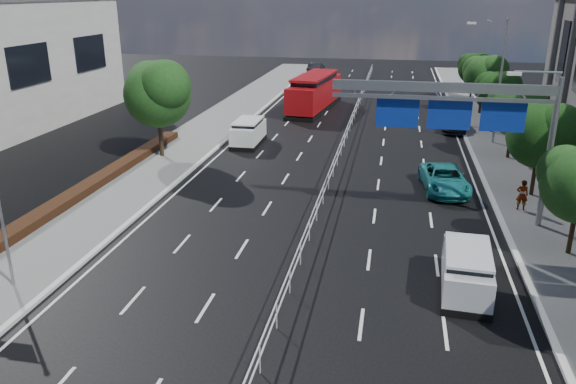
# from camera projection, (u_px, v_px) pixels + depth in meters

# --- Properties ---
(ground) EXTENTS (160.00, 160.00, 0.00)m
(ground) POSITION_uv_depth(u_px,v_px,m) (281.00, 316.00, 19.74)
(ground) COLOR black
(ground) RESTS_ON ground
(kerb_near) EXTENTS (0.25, 140.00, 0.15)m
(kerb_near) POSITION_uv_depth(u_px,v_px,m) (49.00, 290.00, 21.31)
(kerb_near) COLOR silver
(kerb_near) RESTS_ON ground
(kerb_far) EXTENTS (0.25, 140.00, 0.15)m
(kerb_far) POSITION_uv_depth(u_px,v_px,m) (554.00, 342.00, 18.12)
(kerb_far) COLOR silver
(kerb_far) RESTS_ON ground
(median_fence) EXTENTS (0.05, 85.00, 1.02)m
(median_fence) POSITION_uv_depth(u_px,v_px,m) (343.00, 142.00, 40.36)
(median_fence) COLOR silver
(median_fence) RESTS_ON ground
(hedge_near) EXTENTS (1.00, 36.00, 0.44)m
(hedge_near) POSITION_uv_depth(u_px,v_px,m) (28.00, 224.00, 26.59)
(hedge_near) COLOR black
(hedge_near) RESTS_ON sidewalk_near
(overhead_gantry) EXTENTS (10.24, 0.38, 7.45)m
(overhead_gantry) POSITION_uv_depth(u_px,v_px,m) (467.00, 109.00, 25.94)
(overhead_gantry) COLOR gray
(overhead_gantry) RESTS_ON ground
(streetlight_far) EXTENTS (2.78, 2.40, 9.00)m
(streetlight_far) POSITION_uv_depth(u_px,v_px,m) (497.00, 73.00, 40.15)
(streetlight_far) COLOR gray
(streetlight_far) RESTS_ON ground
(near_tree_back) EXTENTS (4.84, 4.51, 6.69)m
(near_tree_back) POSITION_uv_depth(u_px,v_px,m) (158.00, 90.00, 36.90)
(near_tree_back) COLOR black
(near_tree_back) RESTS_ON ground
(far_tree_d) EXTENTS (3.85, 3.59, 5.34)m
(far_tree_d) POSITION_uv_depth(u_px,v_px,m) (542.00, 132.00, 29.88)
(far_tree_d) COLOR black
(far_tree_d) RESTS_ON ground
(far_tree_e) EXTENTS (3.63, 3.38, 5.13)m
(far_tree_e) POSITION_uv_depth(u_px,v_px,m) (515.00, 107.00, 36.86)
(far_tree_e) COLOR black
(far_tree_e) RESTS_ON ground
(far_tree_f) EXTENTS (3.52, 3.28, 5.02)m
(far_tree_f) POSITION_uv_depth(u_px,v_px,m) (497.00, 90.00, 43.81)
(far_tree_f) COLOR black
(far_tree_f) RESTS_ON ground
(far_tree_g) EXTENTS (3.96, 3.69, 5.45)m
(far_tree_g) POSITION_uv_depth(u_px,v_px,m) (484.00, 73.00, 50.65)
(far_tree_g) COLOR black
(far_tree_g) RESTS_ON ground
(far_tree_h) EXTENTS (3.41, 3.18, 4.91)m
(far_tree_h) POSITION_uv_depth(u_px,v_px,m) (474.00, 67.00, 57.70)
(far_tree_h) COLOR black
(far_tree_h) RESTS_ON ground
(white_minivan) EXTENTS (1.89, 4.30, 1.86)m
(white_minivan) POSITION_uv_depth(u_px,v_px,m) (248.00, 132.00, 41.51)
(white_minivan) COLOR black
(white_minivan) RESTS_ON ground
(red_bus) EXTENTS (3.95, 11.49, 3.36)m
(red_bus) POSITION_uv_depth(u_px,v_px,m) (315.00, 92.00, 53.35)
(red_bus) COLOR black
(red_bus) RESTS_ON ground
(near_car_silver) EXTENTS (1.86, 4.09, 1.36)m
(near_car_silver) POSITION_uv_depth(u_px,v_px,m) (296.00, 103.00, 53.83)
(near_car_silver) COLOR #B8B9C0
(near_car_silver) RESTS_ON ground
(near_car_dark) EXTENTS (1.86, 5.01, 1.64)m
(near_car_dark) POSITION_uv_depth(u_px,v_px,m) (316.00, 69.00, 76.20)
(near_car_dark) COLOR black
(near_car_dark) RESTS_ON ground
(silver_minivan) EXTENTS (2.01, 4.23, 1.72)m
(silver_minivan) POSITION_uv_depth(u_px,v_px,m) (466.00, 271.00, 21.10)
(silver_minivan) COLOR black
(silver_minivan) RESTS_ON ground
(parked_car_teal) EXTENTS (2.89, 5.29, 1.40)m
(parked_car_teal) POSITION_uv_depth(u_px,v_px,m) (444.00, 179.00, 31.87)
(parked_car_teal) COLOR teal
(parked_car_teal) RESTS_ON ground
(parked_car_dark) EXTENTS (2.13, 4.69, 1.33)m
(parked_car_dark) POSITION_uv_depth(u_px,v_px,m) (454.00, 122.00, 45.77)
(parked_car_dark) COLOR black
(parked_car_dark) RESTS_ON ground
(pedestrian_a) EXTENTS (0.61, 0.42, 1.60)m
(pedestrian_a) POSITION_uv_depth(u_px,v_px,m) (522.00, 195.00, 28.68)
(pedestrian_a) COLOR gray
(pedestrian_a) RESTS_ON sidewalk_far
(pedestrian_b) EXTENTS (1.03, 0.97, 1.69)m
(pedestrian_b) POSITION_uv_depth(u_px,v_px,m) (528.00, 132.00, 41.43)
(pedestrian_b) COLOR gray
(pedestrian_b) RESTS_ON sidewalk_far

